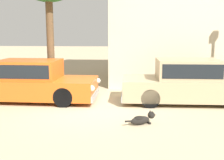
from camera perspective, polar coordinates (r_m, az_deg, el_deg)
ground_plane at (r=9.36m, az=-5.52°, el=-5.58°), size 80.00×80.00×0.00m
parked_sedan_nearest at (r=10.57m, az=-16.27°, el=-0.13°), size 4.86×1.91×1.47m
parked_sedan_second at (r=10.18m, az=15.25°, el=-0.29°), size 4.78×1.84×1.53m
stray_dog_spotted at (r=7.67m, az=6.22°, el=-7.87°), size 0.88×0.55×0.36m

